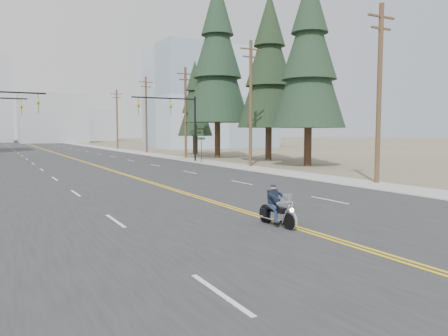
% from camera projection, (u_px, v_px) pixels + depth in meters
% --- Properties ---
extents(ground_plane, '(400.00, 400.00, 0.00)m').
position_uv_depth(ground_plane, '(297.00, 229.00, 14.45)').
color(ground_plane, '#776D56').
rests_on(ground_plane, ground).
extents(road, '(20.00, 200.00, 0.01)m').
position_uv_depth(road, '(46.00, 150.00, 75.79)').
color(road, '#303033').
rests_on(road, ground).
extents(sidewalk_right, '(3.00, 200.00, 0.01)m').
position_uv_depth(sidewalk_right, '(112.00, 149.00, 81.25)').
color(sidewalk_right, '#A5A5A0').
rests_on(sidewalk_right, ground).
extents(traffic_mast_right, '(7.10, 0.26, 7.00)m').
position_uv_depth(traffic_mast_right, '(178.00, 115.00, 46.35)').
color(traffic_mast_right, black).
rests_on(traffic_mast_right, ground).
extents(street_sign, '(0.90, 0.06, 2.62)m').
position_uv_depth(street_sign, '(201.00, 145.00, 45.72)').
color(street_sign, black).
rests_on(street_sign, ground).
extents(utility_pole_a, '(2.20, 0.30, 11.00)m').
position_uv_depth(utility_pole_a, '(379.00, 91.00, 26.92)').
color(utility_pole_a, brown).
rests_on(utility_pole_a, ground).
extents(utility_pole_b, '(2.20, 0.30, 11.50)m').
position_uv_depth(utility_pole_b, '(251.00, 101.00, 40.05)').
color(utility_pole_b, brown).
rests_on(utility_pole_b, ground).
extents(utility_pole_c, '(2.20, 0.30, 11.00)m').
position_uv_depth(utility_pole_c, '(186.00, 111.00, 53.21)').
color(utility_pole_c, brown).
rests_on(utility_pole_c, ground).
extents(utility_pole_d, '(2.20, 0.30, 11.50)m').
position_uv_depth(utility_pole_d, '(146.00, 113.00, 66.33)').
color(utility_pole_d, brown).
rests_on(utility_pole_d, ground).
extents(utility_pole_e, '(2.20, 0.30, 11.00)m').
position_uv_depth(utility_pole_e, '(117.00, 118.00, 81.25)').
color(utility_pole_e, brown).
rests_on(utility_pole_e, ground).
extents(glass_building, '(24.00, 16.00, 20.00)m').
position_uv_depth(glass_building, '(211.00, 99.00, 90.15)').
color(glass_building, '#9EB5CC').
rests_on(glass_building, ground).
extents(haze_bldg_b, '(18.00, 14.00, 14.00)m').
position_uv_depth(haze_bldg_b, '(52.00, 119.00, 127.20)').
color(haze_bldg_b, '#ADB2B7').
rests_on(haze_bldg_b, ground).
extents(haze_bldg_c, '(16.00, 12.00, 18.00)m').
position_uv_depth(haze_bldg_c, '(174.00, 112.00, 129.08)').
color(haze_bldg_c, '#B7BCC6').
rests_on(haze_bldg_c, ground).
extents(haze_bldg_e, '(14.00, 14.00, 12.00)m').
position_uv_depth(haze_bldg_e, '(94.00, 124.00, 157.26)').
color(haze_bldg_e, '#B7BCC6').
rests_on(haze_bldg_e, ground).
extents(motorcyclist, '(0.87, 1.84, 1.41)m').
position_uv_depth(motorcyclist, '(277.00, 206.00, 14.71)').
color(motorcyclist, black).
rests_on(motorcyclist, ground).
extents(conifer_near, '(6.76, 6.76, 17.89)m').
position_uv_depth(conifer_near, '(309.00, 54.00, 39.86)').
color(conifer_near, '#382619').
rests_on(conifer_near, ground).
extents(conifer_mid, '(6.88, 6.88, 18.35)m').
position_uv_depth(conifer_mid, '(269.00, 64.00, 47.55)').
color(conifer_mid, '#382619').
rests_on(conifer_mid, ground).
extents(conifer_tall, '(7.86, 7.86, 21.83)m').
position_uv_depth(conifer_tall, '(217.00, 55.00, 52.86)').
color(conifer_tall, '#382619').
rests_on(conifer_tall, ground).
extents(conifer_far, '(4.90, 4.90, 13.13)m').
position_uv_depth(conifer_far, '(195.00, 101.00, 61.04)').
color(conifer_far, '#382619').
rests_on(conifer_far, ground).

